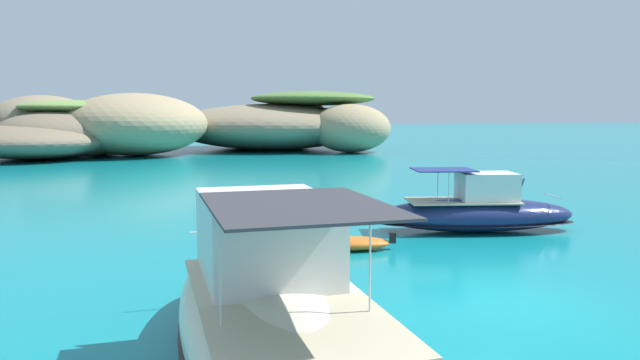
{
  "coord_description": "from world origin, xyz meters",
  "views": [
    {
      "loc": [
        -8.6,
        -11.84,
        4.57
      ],
      "look_at": [
        0.95,
        16.7,
        1.13
      ],
      "focal_mm": 33.32,
      "sensor_mm": 36.0,
      "label": 1
    }
  ],
  "objects_px": {
    "islet_small": "(82,129)",
    "motorboat_cream": "(272,317)",
    "motorboat_navy": "(477,211)",
    "islet_large": "(281,125)",
    "dinghy_tender": "(351,243)"
  },
  "relations": [
    {
      "from": "islet_small",
      "to": "motorboat_cream",
      "type": "xyz_separation_m",
      "value": [
        6.27,
        -57.77,
        -1.79
      ]
    },
    {
      "from": "islet_large",
      "to": "dinghy_tender",
      "type": "distance_m",
      "value": 55.29
    },
    {
      "from": "islet_large",
      "to": "dinghy_tender",
      "type": "relative_size",
      "value": 11.0
    },
    {
      "from": "motorboat_navy",
      "to": "islet_small",
      "type": "bearing_deg",
      "value": 109.32
    },
    {
      "from": "islet_large",
      "to": "dinghy_tender",
      "type": "height_order",
      "value": "islet_large"
    },
    {
      "from": "motorboat_navy",
      "to": "motorboat_cream",
      "type": "bearing_deg",
      "value": -137.13
    },
    {
      "from": "motorboat_navy",
      "to": "motorboat_cream",
      "type": "distance_m",
      "value": 14.4
    },
    {
      "from": "motorboat_navy",
      "to": "motorboat_cream",
      "type": "height_order",
      "value": "motorboat_cream"
    },
    {
      "from": "islet_large",
      "to": "motorboat_navy",
      "type": "height_order",
      "value": "islet_large"
    },
    {
      "from": "islet_small",
      "to": "motorboat_navy",
      "type": "distance_m",
      "value": 50.88
    },
    {
      "from": "islet_large",
      "to": "islet_small",
      "type": "height_order",
      "value": "islet_large"
    },
    {
      "from": "motorboat_cream",
      "to": "islet_small",
      "type": "bearing_deg",
      "value": 96.19
    },
    {
      "from": "islet_small",
      "to": "dinghy_tender",
      "type": "xyz_separation_m",
      "value": [
        11.07,
        -49.36,
        -2.61
      ]
    },
    {
      "from": "islet_small",
      "to": "islet_large",
      "type": "bearing_deg",
      "value": 11.27
    },
    {
      "from": "islet_small",
      "to": "motorboat_cream",
      "type": "distance_m",
      "value": 58.14
    }
  ]
}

